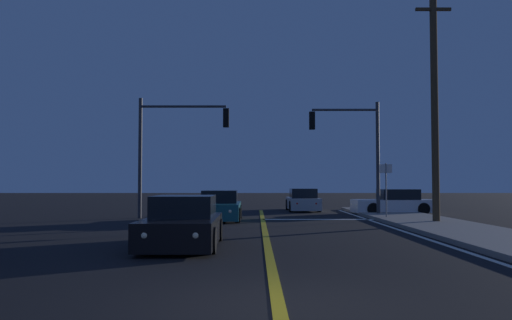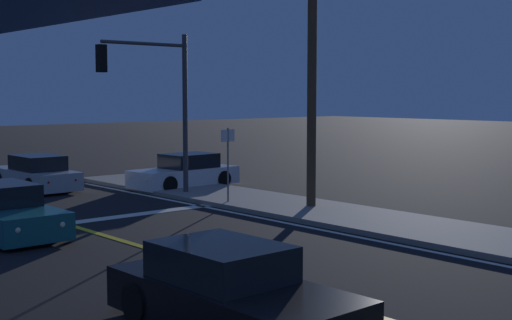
{
  "view_description": "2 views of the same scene",
  "coord_description": "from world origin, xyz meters",
  "px_view_note": "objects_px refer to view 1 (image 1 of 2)",
  "views": [
    {
      "loc": [
        -0.31,
        -7.06,
        1.68
      ],
      "look_at": [
        -0.41,
        15.66,
        2.68
      ],
      "focal_mm": 36.65,
      "sensor_mm": 36.0,
      "label": 1
    },
    {
      "loc": [
        -9.05,
        -1.61,
        3.67
      ],
      "look_at": [
        1.33,
        10.23,
        2.21
      ],
      "focal_mm": 49.9,
      "sensor_mm": 36.0,
      "label": 2
    }
  ],
  "objects_px": {
    "car_distant_tail_teal": "(222,207)",
    "utility_pole_right": "(437,94)",
    "traffic_signal_near_right": "(356,140)",
    "traffic_signal_far_left": "(175,137)",
    "car_side_waiting_black": "(185,224)",
    "street_sign_corner": "(388,182)",
    "car_far_approaching_silver": "(305,201)",
    "car_lead_oncoming_white": "(397,203)"
  },
  "relations": [
    {
      "from": "car_far_approaching_silver",
      "to": "car_distant_tail_teal",
      "type": "height_order",
      "value": "same"
    },
    {
      "from": "car_far_approaching_silver",
      "to": "car_distant_tail_teal",
      "type": "xyz_separation_m",
      "value": [
        -4.45,
        -7.95,
        0.0
      ]
    },
    {
      "from": "car_distant_tail_teal",
      "to": "utility_pole_right",
      "type": "height_order",
      "value": "utility_pole_right"
    },
    {
      "from": "car_distant_tail_teal",
      "to": "utility_pole_right",
      "type": "relative_size",
      "value": 0.44
    },
    {
      "from": "car_side_waiting_black",
      "to": "car_distant_tail_teal",
      "type": "xyz_separation_m",
      "value": [
        0.3,
        9.76,
        -0.0
      ]
    },
    {
      "from": "car_far_approaching_silver",
      "to": "car_side_waiting_black",
      "type": "distance_m",
      "value": 18.34
    },
    {
      "from": "car_lead_oncoming_white",
      "to": "traffic_signal_far_left",
      "type": "distance_m",
      "value": 12.36
    },
    {
      "from": "car_lead_oncoming_white",
      "to": "traffic_signal_near_right",
      "type": "relative_size",
      "value": 0.76
    },
    {
      "from": "car_far_approaching_silver",
      "to": "car_lead_oncoming_white",
      "type": "bearing_deg",
      "value": -36.56
    },
    {
      "from": "car_distant_tail_teal",
      "to": "traffic_signal_far_left",
      "type": "xyz_separation_m",
      "value": [
        -2.35,
        1.31,
        3.28
      ]
    },
    {
      "from": "traffic_signal_near_right",
      "to": "car_distant_tail_teal",
      "type": "bearing_deg",
      "value": 22.45
    },
    {
      "from": "car_far_approaching_silver",
      "to": "car_distant_tail_teal",
      "type": "relative_size",
      "value": 1.03
    },
    {
      "from": "car_lead_oncoming_white",
      "to": "traffic_signal_near_right",
      "type": "bearing_deg",
      "value": 123.6
    },
    {
      "from": "utility_pole_right",
      "to": "car_far_approaching_silver",
      "type": "bearing_deg",
      "value": 112.91
    },
    {
      "from": "street_sign_corner",
      "to": "car_distant_tail_teal",
      "type": "bearing_deg",
      "value": 179.27
    },
    {
      "from": "traffic_signal_near_right",
      "to": "traffic_signal_far_left",
      "type": "xyz_separation_m",
      "value": [
        -8.9,
        -1.4,
        0.03
      ]
    },
    {
      "from": "traffic_signal_far_left",
      "to": "street_sign_corner",
      "type": "xyz_separation_m",
      "value": [
        9.84,
        -1.4,
        -2.14
      ]
    },
    {
      "from": "car_side_waiting_black",
      "to": "car_lead_oncoming_white",
      "type": "bearing_deg",
      "value": -123.92
    },
    {
      "from": "traffic_signal_far_left",
      "to": "utility_pole_right",
      "type": "distance_m",
      "value": 11.97
    },
    {
      "from": "traffic_signal_far_left",
      "to": "street_sign_corner",
      "type": "relative_size",
      "value": 2.23
    },
    {
      "from": "car_lead_oncoming_white",
      "to": "car_distant_tail_teal",
      "type": "relative_size",
      "value": 0.99
    },
    {
      "from": "car_lead_oncoming_white",
      "to": "utility_pole_right",
      "type": "height_order",
      "value": "utility_pole_right"
    },
    {
      "from": "car_far_approaching_silver",
      "to": "traffic_signal_near_right",
      "type": "height_order",
      "value": "traffic_signal_near_right"
    },
    {
      "from": "car_distant_tail_teal",
      "to": "utility_pole_right",
      "type": "bearing_deg",
      "value": 163.67
    },
    {
      "from": "car_distant_tail_teal",
      "to": "traffic_signal_near_right",
      "type": "bearing_deg",
      "value": -157.91
    },
    {
      "from": "car_lead_oncoming_white",
      "to": "utility_pole_right",
      "type": "distance_m",
      "value": 8.55
    },
    {
      "from": "traffic_signal_near_right",
      "to": "street_sign_corner",
      "type": "height_order",
      "value": "traffic_signal_near_right"
    },
    {
      "from": "utility_pole_right",
      "to": "car_lead_oncoming_white",
      "type": "bearing_deg",
      "value": 88.26
    },
    {
      "from": "car_far_approaching_silver",
      "to": "utility_pole_right",
      "type": "distance_m",
      "value": 12.33
    },
    {
      "from": "car_lead_oncoming_white",
      "to": "traffic_signal_far_left",
      "type": "height_order",
      "value": "traffic_signal_far_left"
    },
    {
      "from": "car_distant_tail_teal",
      "to": "traffic_signal_far_left",
      "type": "distance_m",
      "value": 4.24
    },
    {
      "from": "car_far_approaching_silver",
      "to": "utility_pole_right",
      "type": "relative_size",
      "value": 0.45
    },
    {
      "from": "car_far_approaching_silver",
      "to": "car_distant_tail_teal",
      "type": "distance_m",
      "value": 9.11
    },
    {
      "from": "car_side_waiting_black",
      "to": "car_distant_tail_teal",
      "type": "bearing_deg",
      "value": -92.41
    },
    {
      "from": "car_side_waiting_black",
      "to": "traffic_signal_far_left",
      "type": "bearing_deg",
      "value": -80.14
    },
    {
      "from": "car_far_approaching_silver",
      "to": "street_sign_corner",
      "type": "xyz_separation_m",
      "value": [
        3.04,
        -8.05,
        1.14
      ]
    },
    {
      "from": "car_distant_tail_teal",
      "to": "utility_pole_right",
      "type": "distance_m",
      "value": 10.38
    },
    {
      "from": "traffic_signal_far_left",
      "to": "car_far_approaching_silver",
      "type": "bearing_deg",
      "value": 44.32
    },
    {
      "from": "car_lead_oncoming_white",
      "to": "car_far_approaching_silver",
      "type": "bearing_deg",
      "value": 51.39
    },
    {
      "from": "car_side_waiting_black",
      "to": "utility_pole_right",
      "type": "relative_size",
      "value": 0.44
    },
    {
      "from": "car_side_waiting_black",
      "to": "traffic_signal_far_left",
      "type": "distance_m",
      "value": 11.72
    },
    {
      "from": "car_side_waiting_black",
      "to": "car_distant_tail_teal",
      "type": "relative_size",
      "value": 1.01
    }
  ]
}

